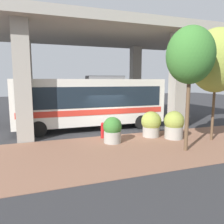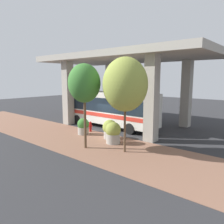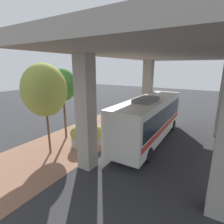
% 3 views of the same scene
% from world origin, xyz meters
% --- Properties ---
extents(ground_plane, '(80.00, 80.00, 0.00)m').
position_xyz_m(ground_plane, '(0.00, 0.00, 0.00)').
color(ground_plane, '#2D2D30').
rests_on(ground_plane, ground).
extents(sidewalk_strip, '(6.00, 40.00, 0.02)m').
position_xyz_m(sidewalk_strip, '(-3.00, 0.00, 0.01)').
color(sidewalk_strip, '#845B47').
rests_on(sidewalk_strip, ground).
extents(overpass, '(9.40, 18.23, 7.37)m').
position_xyz_m(overpass, '(4.00, 0.00, 6.42)').
color(overpass, '#9E998E').
rests_on(overpass, ground).
extents(bus, '(2.67, 10.41, 3.80)m').
position_xyz_m(bus, '(2.36, 0.75, 2.06)').
color(bus, silver).
rests_on(bus, ground).
extents(fire_hydrant, '(0.48, 0.23, 0.98)m').
position_xyz_m(fire_hydrant, '(-0.46, 0.75, 0.50)').
color(fire_hydrant, '#B21919').
rests_on(fire_hydrant, ground).
extents(planter_front, '(1.23, 1.23, 1.59)m').
position_xyz_m(planter_front, '(-1.07, -2.19, 0.80)').
color(planter_front, '#9E998E').
rests_on(planter_front, ground).
extents(planter_middle, '(1.04, 1.04, 1.47)m').
position_xyz_m(planter_middle, '(-1.56, 0.52, 0.73)').
color(planter_middle, '#9E998E').
rests_on(planter_middle, ground).
extents(planter_back, '(1.19, 1.19, 1.68)m').
position_xyz_m(planter_back, '(-1.92, -3.25, 0.84)').
color(planter_back, '#9E998E').
rests_on(planter_back, ground).
extents(street_tree_near, '(2.95, 2.95, 6.34)m').
position_xyz_m(street_tree_near, '(-2.96, -5.13, 4.56)').
color(street_tree_near, brown).
rests_on(street_tree_near, ground).
extents(street_tree_far, '(2.24, 2.24, 5.98)m').
position_xyz_m(street_tree_far, '(-4.08, -2.46, 4.61)').
color(street_tree_far, brown).
rests_on(street_tree_far, ground).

